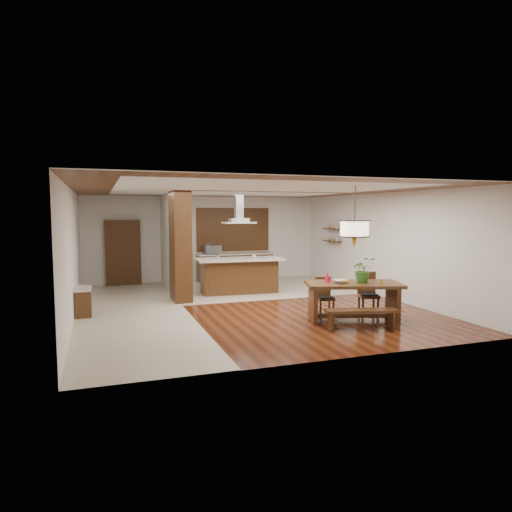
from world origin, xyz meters
name	(u,v)px	position (x,y,z in m)	size (l,w,h in m)	color
room_shell	(245,224)	(0.00, 0.00, 2.06)	(9.00, 9.04, 2.92)	#37160A
tile_hallway	(132,313)	(-2.75, 0.00, 0.01)	(2.50, 9.00, 0.01)	beige
tile_kitchen	(258,287)	(1.25, 2.50, 0.01)	(5.50, 4.00, 0.01)	beige
soffit_band	(245,190)	(0.00, 0.00, 2.88)	(8.00, 9.00, 0.02)	#3E210F
partition_pier	(180,246)	(-1.40, 1.20, 1.45)	(0.45, 1.00, 2.90)	#321D0E
partition_stub	(169,242)	(-1.40, 3.30, 1.45)	(0.18, 2.40, 2.90)	silver
hallway_console	(83,302)	(-3.81, 0.20, 0.32)	(0.37, 0.88, 0.63)	#321D0E
hallway_doorway	(123,253)	(-2.70, 4.40, 1.05)	(1.10, 0.20, 2.10)	#321D0E
rear_counter	(235,267)	(1.00, 4.20, 0.48)	(2.60, 0.62, 0.95)	#321D0E
kitchen_window	(233,230)	(1.00, 4.46, 1.75)	(2.60, 0.08, 1.50)	olive
shelf_lower	(332,241)	(3.87, 2.60, 1.40)	(0.26, 0.90, 0.04)	#321D0E
shelf_upper	(332,229)	(3.87, 2.60, 1.80)	(0.26, 0.90, 0.04)	#321D0E
dining_table	(353,293)	(1.72, -2.31, 0.61)	(2.22, 1.57, 0.84)	#321D0E
dining_bench	(361,319)	(1.50, -3.00, 0.20)	(1.46, 0.32, 0.41)	#321D0E
dining_chair_left	(325,296)	(1.43, -1.57, 0.43)	(0.38, 0.38, 0.85)	#321D0E
dining_chair_right	(369,294)	(2.39, -1.88, 0.48)	(0.43, 0.43, 0.97)	#321D0E
pendant_lantern	(355,217)	(1.72, -2.31, 2.25)	(0.64, 0.64, 1.31)	#FFF0C3
foliage_plant	(363,270)	(1.94, -2.33, 1.11)	(0.50, 0.43, 0.55)	#356923
fruit_bowl	(341,281)	(1.43, -2.28, 0.87)	(0.30, 0.30, 0.07)	#C0B3A8
napkin_cone	(327,277)	(1.23, -2.03, 0.95)	(0.14, 0.14, 0.23)	#B70D22
gold_ornament	(382,281)	(2.24, -2.59, 0.88)	(0.07, 0.07, 0.09)	gold
kitchen_island	(239,275)	(0.40, 1.80, 0.52)	(2.54, 1.24, 1.02)	#321D0E
range_hood	(239,208)	(0.40, 1.80, 2.46)	(0.90, 0.55, 0.87)	silver
island_cup	(254,256)	(0.83, 1.71, 1.07)	(0.11, 0.11, 0.09)	silver
microwave	(212,249)	(0.19, 4.21, 1.10)	(0.54, 0.37, 0.30)	#BBBCC3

